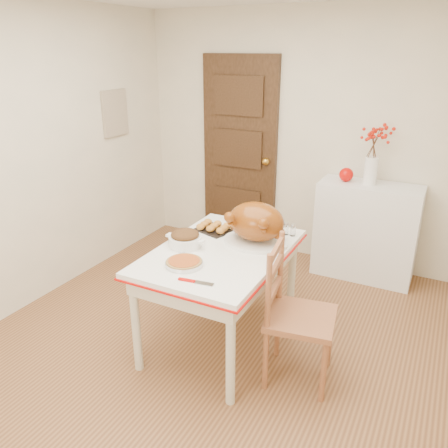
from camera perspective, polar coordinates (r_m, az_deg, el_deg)
The scene contains 18 objects.
floor at distance 3.48m, azimuth -1.85°, elevation -15.94°, with size 3.50×4.00×0.00m, color brown.
wall_back at distance 4.70m, azimuth 10.06°, elevation 10.51°, with size 3.50×0.00×2.50m, color beige.
wall_left at distance 4.03m, azimuth -24.61°, elevation 7.13°, with size 0.00×4.00×2.50m, color beige.
door_back at distance 4.96m, azimuth 1.99°, elevation 8.80°, with size 0.85×0.06×2.06m, color #412817.
photo_board at distance 4.79m, azimuth -13.63°, elevation 13.50°, with size 0.03×0.35×0.45m, color #BEB390.
sideboard at distance 4.54m, azimuth 17.51°, elevation -0.87°, with size 0.93×0.41×0.93m, color white.
kitchen_table at distance 3.40m, azimuth -0.39°, elevation -9.15°, with size 0.88×1.28×0.77m, color white, non-canonical shape.
chair_oak at distance 3.03m, azimuth 9.76°, elevation -11.25°, with size 0.43×0.43×0.98m, color #975732, non-canonical shape.
berry_vase at distance 4.34m, azimuth 18.27°, elevation 8.20°, with size 0.28×0.28×0.54m, color white, non-canonical shape.
apple at distance 4.42m, azimuth 15.21°, elevation 6.05°, with size 0.13×0.13×0.13m, color #C00904.
turkey_platter at distance 3.28m, azimuth 4.09°, elevation 0.02°, with size 0.49×0.39×0.31m, color #87400C, non-canonical shape.
pumpkin_pie at distance 2.99m, azimuth -5.08°, elevation -4.82°, with size 0.25×0.25×0.05m, color #A14418.
stuffing_dish at distance 3.27m, azimuth -4.94°, elevation -1.84°, with size 0.31×0.24×0.12m, color brown, non-canonical shape.
rolls_tray at distance 3.53m, azimuth -1.27°, elevation -0.40°, with size 0.25×0.20×0.07m, color #AD632E, non-canonical shape.
pie_server at distance 2.79m, azimuth -3.60°, elevation -7.30°, with size 0.23×0.07×0.01m, color silver, non-canonical shape.
carving_knife at distance 3.18m, azimuth -5.36°, elevation -3.62°, with size 0.27×0.06×0.01m, color silver, non-canonical shape.
drinking_glass at distance 3.57m, azimuth 4.60°, elevation 0.22°, with size 0.07×0.07×0.12m, color white.
shaker_pair at distance 3.49m, azimuth 8.28°, elevation -0.65°, with size 0.10×0.04×0.10m, color white, non-canonical shape.
Camera 1 is at (1.36, -2.41, 2.11)m, focal length 36.13 mm.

